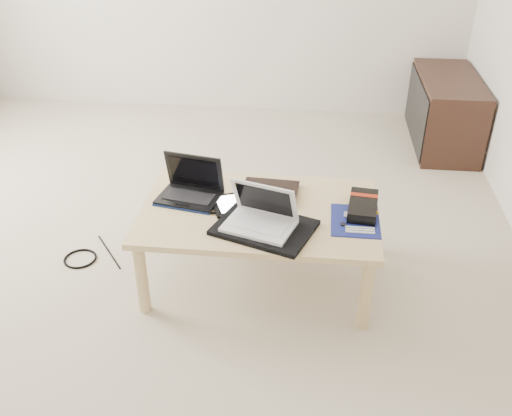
# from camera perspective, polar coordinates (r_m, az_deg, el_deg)

# --- Properties ---
(ground) EXTENTS (4.00, 4.00, 0.00)m
(ground) POSITION_cam_1_polar(r_m,az_deg,el_deg) (3.23, -10.03, -2.88)
(ground) COLOR #B2A991
(ground) RESTS_ON ground
(coffee_table) EXTENTS (1.10, 0.70, 0.40)m
(coffee_table) POSITION_cam_1_polar(r_m,az_deg,el_deg) (2.69, 0.29, -1.03)
(coffee_table) COLOR #D1B27E
(coffee_table) RESTS_ON ground
(media_cabinet) EXTENTS (0.41, 0.90, 0.50)m
(media_cabinet) POSITION_cam_1_polar(r_m,az_deg,el_deg) (4.39, 18.28, 9.19)
(media_cabinet) COLOR #362016
(media_cabinet) RESTS_ON ground
(book) EXTENTS (0.28, 0.24, 0.03)m
(book) POSITION_cam_1_polar(r_m,az_deg,el_deg) (2.78, 1.38, 1.60)
(book) COLOR black
(book) RESTS_ON coffee_table
(netbook) EXTENTS (0.32, 0.26, 0.21)m
(netbook) POSITION_cam_1_polar(r_m,az_deg,el_deg) (2.76, -6.55, 1.88)
(netbook) COLOR black
(netbook) RESTS_ON coffee_table
(tablet) EXTENTS (0.31, 0.28, 0.01)m
(tablet) POSITION_cam_1_polar(r_m,az_deg,el_deg) (2.70, -1.66, 0.48)
(tablet) COLOR black
(tablet) RESTS_ON coffee_table
(remote) EXTENTS (0.09, 0.23, 0.02)m
(remote) POSITION_cam_1_polar(r_m,az_deg,el_deg) (2.66, 2.49, 0.04)
(remote) COLOR #AAAAAE
(remote) RESTS_ON coffee_table
(neoprene_sleeve) EXTENTS (0.49, 0.42, 0.02)m
(neoprene_sleeve) POSITION_cam_1_polar(r_m,az_deg,el_deg) (2.51, 0.85, -1.97)
(neoprene_sleeve) COLOR black
(neoprene_sleeve) RESTS_ON coffee_table
(white_laptop) EXTENTS (0.35, 0.29, 0.20)m
(white_laptop) POSITION_cam_1_polar(r_m,az_deg,el_deg) (2.49, 0.48, -0.88)
(white_laptop) COLOR silver
(white_laptop) RESTS_ON neoprene_sleeve
(motherboard) EXTENTS (0.22, 0.27, 0.01)m
(motherboard) POSITION_cam_1_polar(r_m,az_deg,el_deg) (2.61, 9.92, -1.26)
(motherboard) COLOR #0D1753
(motherboard) RESTS_ON coffee_table
(gpu_box) EXTENTS (0.16, 0.27, 0.06)m
(gpu_box) POSITION_cam_1_polar(r_m,az_deg,el_deg) (2.68, 10.64, 0.17)
(gpu_box) COLOR black
(gpu_box) RESTS_ON coffee_table
(cable_coil) EXTENTS (0.11, 0.11, 0.01)m
(cable_coil) POSITION_cam_1_polar(r_m,az_deg,el_deg) (2.67, -4.30, 0.01)
(cable_coil) COLOR black
(cable_coil) RESTS_ON coffee_table
(floor_cable_coil) EXTENTS (0.20, 0.20, 0.01)m
(floor_cable_coil) POSITION_cam_1_polar(r_m,az_deg,el_deg) (3.14, -17.17, -4.86)
(floor_cable_coil) COLOR black
(floor_cable_coil) RESTS_ON ground
(floor_cable_trail) EXTENTS (0.22, 0.28, 0.01)m
(floor_cable_trail) POSITION_cam_1_polar(r_m,az_deg,el_deg) (3.16, -14.48, -4.26)
(floor_cable_trail) COLOR black
(floor_cable_trail) RESTS_ON ground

